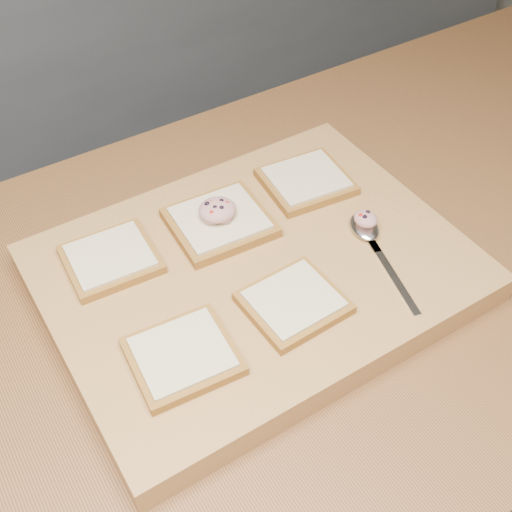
{
  "coord_description": "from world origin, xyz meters",
  "views": [
    {
      "loc": [
        -0.37,
        -0.49,
        1.55
      ],
      "look_at": [
        -0.06,
        0.0,
        0.95
      ],
      "focal_mm": 45.0,
      "sensor_mm": 36.0,
      "label": 1
    }
  ],
  "objects": [
    {
      "name": "bread_far_left",
      "position": [
        -0.22,
        0.1,
        0.95
      ],
      "size": [
        0.12,
        0.11,
        0.02
      ],
      "color": "brown",
      "rests_on": "cutting_board"
    },
    {
      "name": "tuna_salad_dollop",
      "position": [
        -0.07,
        0.09,
        0.97
      ],
      "size": [
        0.05,
        0.05,
        0.02
      ],
      "color": "tan",
      "rests_on": "bread_far_center"
    },
    {
      "name": "spoon",
      "position": [
        0.09,
        -0.04,
        0.95
      ],
      "size": [
        0.07,
        0.19,
        0.01
      ],
      "color": "silver",
      "rests_on": "cutting_board"
    },
    {
      "name": "bread_near_left",
      "position": [
        -0.21,
        -0.08,
        0.95
      ],
      "size": [
        0.12,
        0.12,
        0.02
      ],
      "color": "brown",
      "rests_on": "cutting_board"
    },
    {
      "name": "bread_near_center",
      "position": [
        -0.06,
        -0.09,
        0.95
      ],
      "size": [
        0.12,
        0.11,
        0.02
      ],
      "color": "brown",
      "rests_on": "cutting_board"
    },
    {
      "name": "bread_far_center",
      "position": [
        -0.07,
        0.08,
        0.95
      ],
      "size": [
        0.14,
        0.13,
        0.02
      ],
      "color": "brown",
      "rests_on": "cutting_board"
    },
    {
      "name": "bread_far_right",
      "position": [
        0.08,
        0.09,
        0.95
      ],
      "size": [
        0.13,
        0.12,
        0.02
      ],
      "color": "brown",
      "rests_on": "cutting_board"
    },
    {
      "name": "cutting_board",
      "position": [
        -0.06,
        0.0,
        0.92
      ],
      "size": [
        0.54,
        0.41,
        0.04
      ],
      "primitive_type": "cube",
      "color": "#B1804B",
      "rests_on": "island_counter"
    },
    {
      "name": "island_counter",
      "position": [
        0.0,
        0.0,
        0.45
      ],
      "size": [
        2.0,
        0.8,
        0.9
      ],
      "color": "slate",
      "rests_on": "ground"
    },
    {
      "name": "back_counter",
      "position": [
        0.0,
        1.43,
        0.47
      ],
      "size": [
        3.6,
        0.62,
        0.94
      ],
      "color": "slate",
      "rests_on": "ground"
    },
    {
      "name": "spoon_salad",
      "position": [
        0.1,
        -0.03,
        0.96
      ],
      "size": [
        0.03,
        0.03,
        0.02
      ],
      "color": "tan",
      "rests_on": "spoon"
    }
  ]
}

